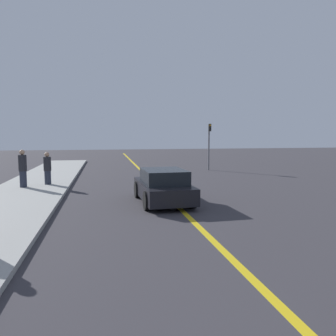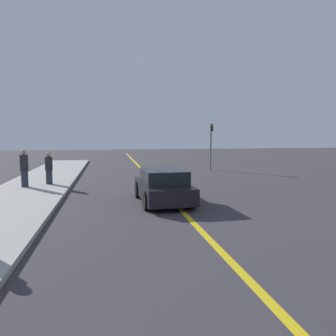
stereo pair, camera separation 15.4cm
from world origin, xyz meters
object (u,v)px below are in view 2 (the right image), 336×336
object	(u,v)px
car_ahead_center	(163,187)
pedestrian_far_standing	(24,168)
pedestrian_by_sign	(49,168)
traffic_light	(211,141)

from	to	relation	value
car_ahead_center	pedestrian_far_standing	bearing A→B (deg)	143.37
pedestrian_by_sign	traffic_light	bearing A→B (deg)	29.58
car_ahead_center	pedestrian_far_standing	xyz separation A→B (m)	(-6.15, 4.18, 0.41)
car_ahead_center	pedestrian_by_sign	xyz separation A→B (m)	(-5.13, 4.92, 0.32)
pedestrian_far_standing	traffic_light	size ratio (longest dim) A/B	0.52
pedestrian_by_sign	car_ahead_center	bearing A→B (deg)	-43.79
car_ahead_center	pedestrian_far_standing	distance (m)	7.45
pedestrian_by_sign	traffic_light	xyz separation A→B (m)	(10.61, 6.02, 1.20)
car_ahead_center	traffic_light	xyz separation A→B (m)	(5.47, 10.94, 1.52)
pedestrian_far_standing	traffic_light	world-z (taller)	traffic_light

